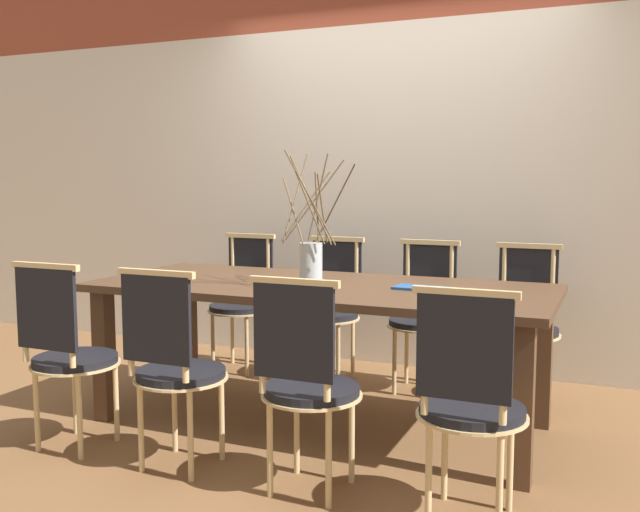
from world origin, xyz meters
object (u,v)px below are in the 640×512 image
object	(u,v)px
vase_centerpiece	(311,259)
chair_near_center	(307,379)
chair_far_center	(424,311)
book_stack	(420,288)
dining_table	(320,301)

from	to	relation	value
vase_centerpiece	chair_near_center	bearing A→B (deg)	-67.56
chair_far_center	book_stack	world-z (taller)	chair_far_center
dining_table	chair_far_center	xyz separation A→B (m)	(0.35, 0.83, -0.17)
dining_table	book_stack	bearing A→B (deg)	4.10
vase_centerpiece	book_stack	world-z (taller)	vase_centerpiece
chair_near_center	chair_far_center	world-z (taller)	same
book_stack	dining_table	bearing A→B (deg)	-175.90
dining_table	chair_near_center	distance (m)	0.89
dining_table	chair_near_center	size ratio (longest dim) A/B	2.60
chair_far_center	book_stack	size ratio (longest dim) A/B	3.51
chair_near_center	chair_far_center	size ratio (longest dim) A/B	1.00
chair_far_center	dining_table	bearing A→B (deg)	67.06
chair_near_center	chair_far_center	distance (m)	1.65
dining_table	book_stack	distance (m)	0.54
dining_table	vase_centerpiece	size ratio (longest dim) A/B	3.47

